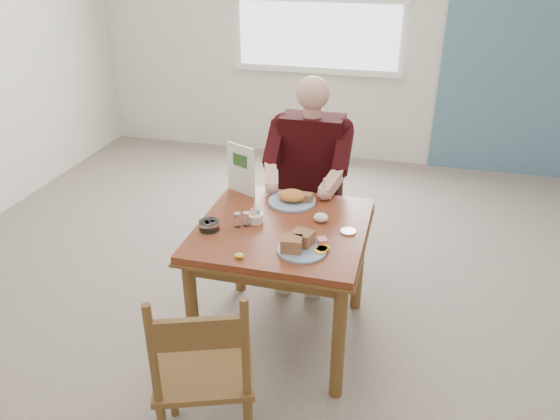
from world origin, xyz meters
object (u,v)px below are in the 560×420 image
(chair_far, at_px, (311,206))
(diner, at_px, (309,167))
(far_plate, at_px, (293,198))
(table, at_px, (282,243))
(near_plate, at_px, (301,245))
(chair_near, at_px, (204,372))

(chair_far, xyz_separation_m, diner, (0.00, -0.09, 0.33))
(far_plate, bearing_deg, chair_far, 89.09)
(table, distance_m, near_plate, 0.31)
(chair_far, distance_m, chair_near, 1.68)
(diner, bearing_deg, chair_far, 90.01)
(chair_far, height_order, diner, diner)
(near_plate, xyz_separation_m, far_plate, (-0.16, 0.51, -0.00))
(chair_near, relative_size, near_plate, 3.52)
(chair_far, bearing_deg, diner, -89.99)
(near_plate, bearing_deg, diner, 99.27)
(table, relative_size, chair_far, 0.97)
(diner, xyz_separation_m, far_plate, (-0.01, -0.42, -0.03))
(chair_near, distance_m, near_plate, 0.77)
(diner, bearing_deg, far_plate, -91.11)
(chair_far, bearing_deg, near_plate, -81.53)
(diner, distance_m, near_plate, 0.94)
(chair_far, height_order, near_plate, chair_far)
(table, height_order, chair_near, chair_near)
(table, distance_m, diner, 0.73)
(chair_far, xyz_separation_m, chair_near, (-0.12, -1.68, 0.00))
(table, height_order, near_plate, near_plate)
(chair_far, height_order, chair_near, same)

